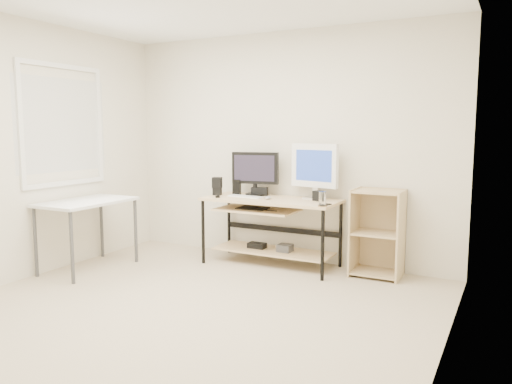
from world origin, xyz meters
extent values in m
cube|color=#C2B195|center=(0.00, 0.00, -0.01)|extent=(4.00, 4.00, 0.01)
cube|color=silver|center=(0.00, 2.00, 1.30)|extent=(4.00, 0.01, 2.60)
cube|color=silver|center=(-2.00, 0.00, 1.30)|extent=(0.01, 4.00, 2.60)
cube|color=silver|center=(2.00, 0.00, 1.30)|extent=(0.01, 4.00, 2.60)
cube|color=white|center=(-1.98, 0.60, 1.55)|extent=(0.01, 1.00, 1.20)
cube|color=beige|center=(0.00, 1.66, 0.73)|extent=(1.50, 0.65, 0.03)
cube|color=beige|center=(-0.15, 1.60, 0.62)|extent=(0.90, 0.49, 0.02)
cube|color=beige|center=(0.00, 1.71, 0.15)|extent=(1.35, 0.46, 0.02)
cube|color=black|center=(-0.20, 1.60, 0.64)|extent=(0.33, 0.22, 0.01)
cylinder|color=black|center=(0.05, 1.55, 0.64)|extent=(0.14, 0.01, 0.01)
cube|color=#414144|center=(0.15, 1.71, 0.20)|extent=(0.15, 0.15, 0.08)
cube|color=black|center=(-0.20, 1.71, 0.19)|extent=(0.20, 0.12, 0.06)
cylinder|color=black|center=(-0.71, 1.37, 0.36)|extent=(0.04, 0.04, 0.72)
cylinder|color=black|center=(-0.71, 1.94, 0.36)|extent=(0.04, 0.04, 0.72)
cylinder|color=black|center=(0.71, 1.37, 0.36)|extent=(0.04, 0.04, 0.72)
cylinder|color=black|center=(0.71, 1.94, 0.36)|extent=(0.04, 0.04, 0.72)
cube|color=white|center=(-1.68, 0.60, 0.73)|extent=(0.60, 1.00, 0.03)
cylinder|color=#414144|center=(-1.94, 0.14, 0.36)|extent=(0.04, 0.04, 0.72)
cylinder|color=#414144|center=(-1.94, 1.06, 0.36)|extent=(0.04, 0.04, 0.72)
cylinder|color=#414144|center=(-1.42, 0.14, 0.36)|extent=(0.04, 0.04, 0.72)
cylinder|color=#414144|center=(-1.42, 1.06, 0.36)|extent=(0.04, 0.04, 0.72)
cube|color=tan|center=(0.91, 1.78, 0.45)|extent=(0.02, 0.40, 0.90)
cube|color=tan|center=(1.39, 1.78, 0.45)|extent=(0.02, 0.40, 0.90)
cube|color=tan|center=(1.15, 1.97, 0.45)|extent=(0.50, 0.02, 0.90)
cube|color=tan|center=(1.15, 1.78, 0.04)|extent=(0.46, 0.38, 0.02)
cube|color=tan|center=(1.15, 1.78, 0.45)|extent=(0.46, 0.38, 0.02)
cube|color=tan|center=(1.15, 1.78, 0.88)|extent=(0.46, 0.38, 0.02)
cylinder|color=black|center=(-0.27, 1.80, 0.76)|extent=(0.23, 0.23, 0.02)
cylinder|color=black|center=(-0.27, 1.80, 0.83)|extent=(0.05, 0.05, 0.11)
cube|color=black|center=(-0.27, 1.80, 1.07)|extent=(0.54, 0.16, 0.36)
cube|color=black|center=(-0.27, 1.77, 1.07)|extent=(0.45, 0.09, 0.29)
cube|color=silver|center=(0.43, 1.85, 0.76)|extent=(0.20, 0.18, 0.02)
cylinder|color=silver|center=(0.43, 1.85, 0.82)|extent=(0.05, 0.05, 0.11)
cube|color=white|center=(0.43, 1.85, 1.12)|extent=(0.56, 0.16, 0.47)
cube|color=#233E99|center=(0.43, 1.82, 1.12)|extent=(0.47, 0.10, 0.38)
cube|color=white|center=(-0.30, 1.62, 0.76)|extent=(0.42, 0.16, 0.01)
ellipsoid|color=#ADADB2|center=(0.00, 1.58, 0.77)|extent=(0.08, 0.11, 0.04)
cube|color=black|center=(-0.23, 1.82, 0.80)|extent=(0.20, 0.13, 0.09)
cube|color=black|center=(-0.69, 1.64, 0.79)|extent=(0.12, 0.12, 0.08)
cube|color=black|center=(-0.69, 1.64, 0.89)|extent=(0.13, 0.13, 0.12)
cube|color=black|center=(0.52, 1.73, 0.80)|extent=(0.11, 0.11, 0.11)
cube|color=black|center=(-0.48, 1.74, 0.84)|extent=(0.10, 0.07, 0.18)
cylinder|color=black|center=(-0.56, 1.44, 0.76)|extent=(0.06, 0.06, 0.02)
cube|color=black|center=(0.69, 1.48, 0.76)|extent=(0.10, 0.14, 0.01)
cylinder|color=olive|center=(0.69, 1.39, 0.75)|extent=(0.10, 0.10, 0.01)
cylinder|color=white|center=(0.69, 1.39, 0.83)|extent=(0.08, 0.08, 0.14)
camera|label=1|loc=(2.37, -3.23, 1.51)|focal=35.00mm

